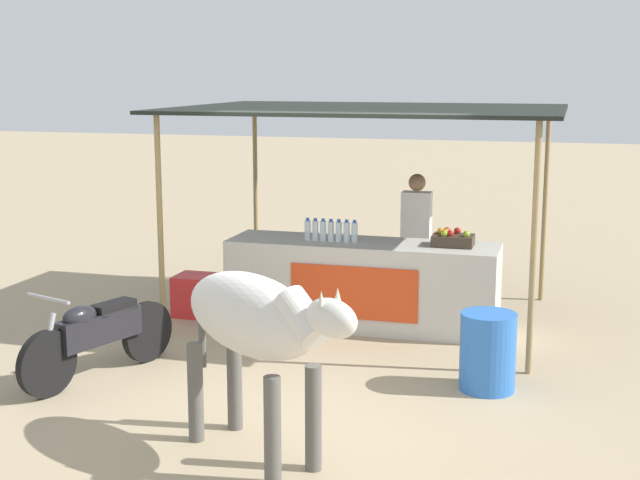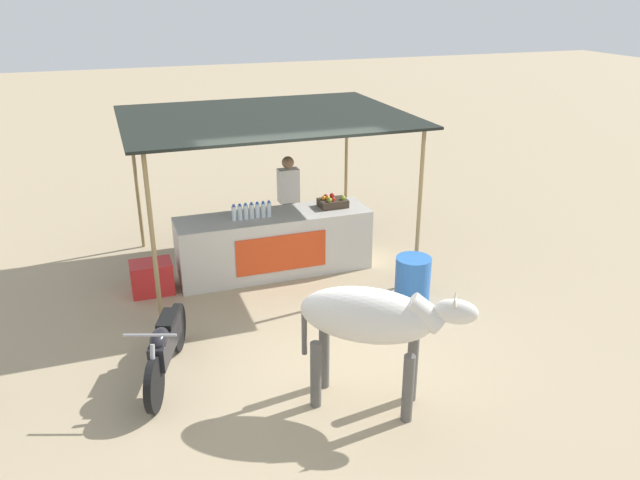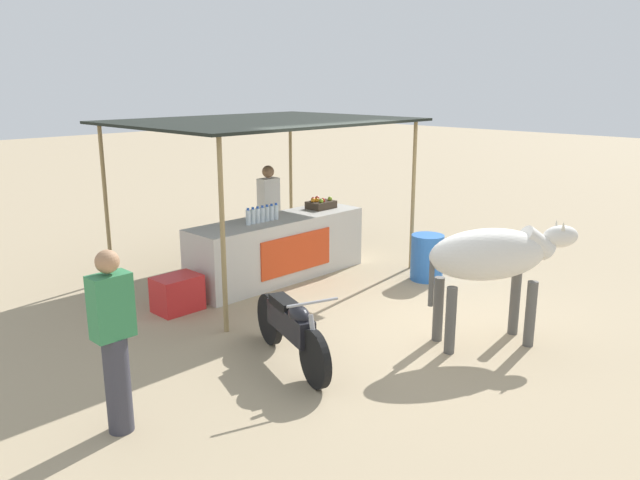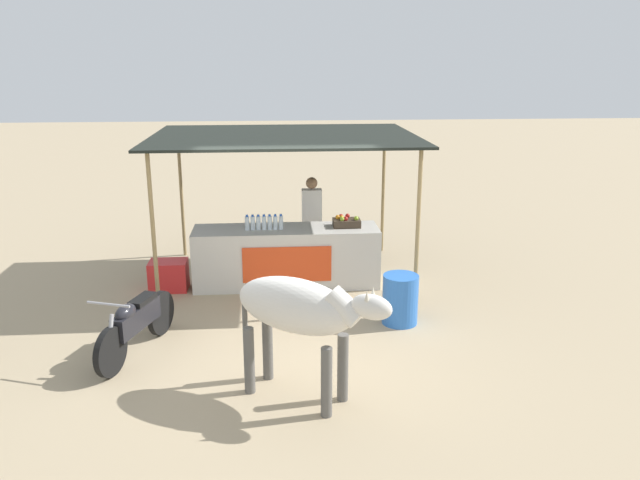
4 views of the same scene
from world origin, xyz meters
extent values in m
plane|color=tan|center=(0.00, 0.00, 0.00)|extent=(60.00, 60.00, 0.00)
cube|color=beige|center=(0.00, 2.20, 0.48)|extent=(3.00, 0.80, 0.96)
cube|color=red|center=(0.00, 1.79, 0.48)|extent=(1.40, 0.02, 0.58)
cube|color=black|center=(0.00, 2.50, 2.41)|extent=(4.20, 3.20, 0.04)
cylinder|color=#997F51|center=(-1.89, 1.06, 1.20)|extent=(0.06, 0.06, 2.41)
cylinder|color=#997F51|center=(1.89, 1.06, 1.20)|extent=(0.06, 0.06, 2.41)
cylinder|color=#997F51|center=(-1.89, 3.94, 1.20)|extent=(0.06, 0.06, 2.41)
cylinder|color=#997F51|center=(1.89, 3.94, 1.20)|extent=(0.06, 0.06, 2.41)
cylinder|color=silver|center=(-0.62, 2.15, 1.07)|extent=(0.07, 0.07, 0.22)
cylinder|color=blue|center=(-0.62, 2.15, 1.19)|extent=(0.04, 0.04, 0.03)
cylinder|color=silver|center=(-0.53, 2.15, 1.07)|extent=(0.07, 0.07, 0.22)
cylinder|color=blue|center=(-0.53, 2.15, 1.19)|extent=(0.04, 0.04, 0.03)
cylinder|color=silver|center=(-0.44, 2.15, 1.07)|extent=(0.07, 0.07, 0.22)
cylinder|color=blue|center=(-0.44, 2.15, 1.19)|extent=(0.04, 0.04, 0.03)
cylinder|color=silver|center=(-0.35, 2.15, 1.07)|extent=(0.07, 0.07, 0.22)
cylinder|color=blue|center=(-0.35, 2.15, 1.19)|extent=(0.04, 0.04, 0.03)
cylinder|color=silver|center=(-0.26, 2.15, 1.07)|extent=(0.07, 0.07, 0.22)
cylinder|color=blue|center=(-0.26, 2.15, 1.19)|extent=(0.04, 0.04, 0.03)
cylinder|color=silver|center=(-0.17, 2.15, 1.07)|extent=(0.07, 0.07, 0.22)
cylinder|color=blue|center=(-0.17, 2.15, 1.19)|extent=(0.04, 0.04, 0.03)
cylinder|color=silver|center=(-0.08, 2.15, 1.07)|extent=(0.07, 0.07, 0.22)
cylinder|color=blue|center=(-0.08, 2.15, 1.19)|extent=(0.04, 0.04, 0.03)
cube|color=#3F3326|center=(0.99, 2.25, 1.02)|extent=(0.44, 0.32, 0.12)
sphere|color=orange|center=(0.91, 2.26, 1.11)|extent=(0.08, 0.08, 0.08)
sphere|color=#B21E19|center=(0.97, 2.18, 1.11)|extent=(0.08, 0.08, 0.08)
sphere|color=orange|center=(0.85, 2.29, 1.11)|extent=(0.08, 0.08, 0.08)
sphere|color=#8CB22D|center=(0.91, 2.16, 1.11)|extent=(0.08, 0.08, 0.08)
sphere|color=#8CB22D|center=(1.14, 2.19, 1.11)|extent=(0.08, 0.08, 0.08)
sphere|color=#B21E19|center=(1.02, 2.37, 1.11)|extent=(0.08, 0.08, 0.08)
sphere|color=#B21E19|center=(0.91, 2.35, 1.11)|extent=(0.08, 0.08, 0.08)
cylinder|color=#383842|center=(0.47, 2.95, 0.44)|extent=(0.22, 0.22, 0.88)
cube|color=silver|center=(0.47, 2.95, 1.16)|extent=(0.34, 0.20, 0.56)
sphere|color=#8C6647|center=(0.47, 2.95, 1.55)|extent=(0.20, 0.20, 0.20)
cube|color=red|center=(-1.90, 2.10, 0.24)|extent=(0.60, 0.44, 0.48)
cylinder|color=blue|center=(1.55, 0.51, 0.35)|extent=(0.50, 0.50, 0.71)
ellipsoid|color=silver|center=(0.01, -1.36, 1.08)|extent=(1.45, 1.21, 0.60)
cylinder|color=#575551|center=(0.52, -1.49, 0.39)|extent=(0.12, 0.12, 0.78)
cylinder|color=#575551|center=(0.31, -1.79, 0.39)|extent=(0.12, 0.12, 0.78)
cylinder|color=#575551|center=(-0.30, -0.94, 0.39)|extent=(0.12, 0.12, 0.78)
cylinder|color=#575551|center=(-0.50, -1.24, 0.39)|extent=(0.12, 0.12, 0.78)
cylinder|color=silver|center=(0.50, -1.69, 1.19)|extent=(0.51, 0.45, 0.41)
ellipsoid|color=silver|center=(0.75, -1.86, 1.25)|extent=(0.49, 0.43, 0.26)
cone|color=beige|center=(0.77, -1.79, 1.39)|extent=(0.05, 0.05, 0.10)
cone|color=beige|center=(0.69, -1.91, 1.39)|extent=(0.05, 0.05, 0.10)
cylinder|color=#575551|center=(-0.54, -0.99, 0.81)|extent=(0.06, 0.06, 0.60)
cylinder|color=black|center=(-2.14, -0.73, 0.30)|extent=(0.27, 0.59, 0.60)
cylinder|color=black|center=(-1.74, 0.41, 0.30)|extent=(0.27, 0.59, 0.60)
cube|color=black|center=(-1.94, -0.16, 0.48)|extent=(0.46, 0.91, 0.28)
ellipsoid|color=black|center=(-2.01, -0.37, 0.64)|extent=(0.31, 0.41, 0.20)
cube|color=black|center=(-1.88, 0.01, 0.64)|extent=(0.31, 0.47, 0.10)
cylinder|color=#99999E|center=(-2.12, -0.68, 0.88)|extent=(0.53, 0.21, 0.03)
cylinder|color=#99999E|center=(-2.13, -0.71, 0.50)|extent=(0.11, 0.21, 0.49)
camera|label=1|loc=(2.21, -7.22, 2.81)|focal=50.00mm
camera|label=2|loc=(-2.31, -6.52, 4.23)|focal=35.00mm
camera|label=3|loc=(-6.19, -4.77, 2.99)|focal=35.00mm
camera|label=4|loc=(-0.20, -7.53, 3.62)|focal=35.00mm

